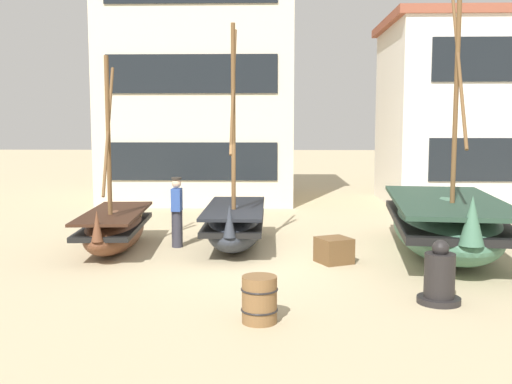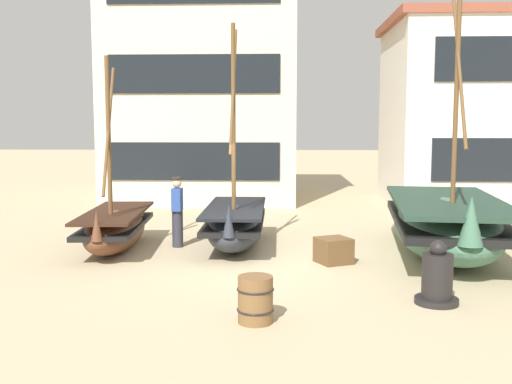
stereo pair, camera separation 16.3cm
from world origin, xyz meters
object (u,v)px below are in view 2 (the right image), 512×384
(fisherman_by_hull, at_px, (177,213))
(wooden_barrel, at_px, (255,299))
(cargo_crate, at_px, (333,250))
(fishing_boat_far_right, at_px, (115,228))
(harbor_building_main, at_px, (206,81))
(fishing_boat_near_left, at_px, (235,224))
(fishing_boat_centre_large, at_px, (446,224))
(capstan_winch, at_px, (437,279))

(fisherman_by_hull, distance_m, wooden_barrel, 5.88)
(wooden_barrel, xyz_separation_m, cargo_crate, (1.49, 3.93, -0.08))
(fishing_boat_far_right, height_order, harbor_building_main, harbor_building_main)
(wooden_barrel, xyz_separation_m, harbor_building_main, (-2.64, 15.46, 4.35))
(fishing_boat_near_left, distance_m, cargo_crate, 2.75)
(cargo_crate, bearing_deg, wooden_barrel, -110.83)
(fishing_boat_far_right, bearing_deg, wooden_barrel, -55.41)
(fishing_boat_centre_large, xyz_separation_m, capstan_winch, (-1.16, -3.72, -0.29))
(fishing_boat_centre_large, xyz_separation_m, wooden_barrel, (-4.08, -4.77, -0.36))
(cargo_crate, xyz_separation_m, harbor_building_main, (-4.14, 11.53, 4.43))
(fishing_boat_far_right, relative_size, capstan_winch, 4.21)
(fishing_boat_far_right, bearing_deg, fishing_boat_centre_large, -2.34)
(fishing_boat_near_left, relative_size, fisherman_by_hull, 3.08)
(wooden_barrel, distance_m, cargo_crate, 4.20)
(fishing_boat_near_left, relative_size, wooden_barrel, 7.42)
(fishing_boat_centre_large, height_order, fisherman_by_hull, fishing_boat_centre_large)
(fisherman_by_hull, relative_size, capstan_winch, 1.60)
(cargo_crate, relative_size, harbor_building_main, 0.07)
(fishing_boat_centre_large, distance_m, fishing_boat_far_right, 7.60)
(fishing_boat_far_right, relative_size, cargo_crate, 6.87)
(harbor_building_main, bearing_deg, fishing_boat_near_left, -79.01)
(fishing_boat_centre_large, bearing_deg, fishing_boat_far_right, 177.66)
(fishing_boat_centre_large, distance_m, harbor_building_main, 13.24)
(fishing_boat_far_right, bearing_deg, cargo_crate, -13.03)
(fishing_boat_far_right, distance_m, capstan_winch, 7.59)
(fishing_boat_centre_large, xyz_separation_m, fisherman_by_hull, (-6.19, 0.69, 0.12))
(harbor_building_main, bearing_deg, cargo_crate, -70.28)
(fishing_boat_near_left, bearing_deg, harbor_building_main, 100.99)
(fishing_boat_centre_large, height_order, fishing_boat_far_right, fishing_boat_centre_large)
(fisherman_by_hull, height_order, wooden_barrel, fisherman_by_hull)
(fishing_boat_near_left, distance_m, fishing_boat_far_right, 2.83)
(capstan_winch, bearing_deg, fishing_boat_centre_large, 72.70)
(fishing_boat_near_left, distance_m, fisherman_by_hull, 1.42)
(fishing_boat_centre_large, height_order, cargo_crate, fishing_boat_centre_large)
(wooden_barrel, height_order, harbor_building_main, harbor_building_main)
(fishing_boat_far_right, relative_size, wooden_barrel, 6.34)
(fishing_boat_far_right, bearing_deg, fishing_boat_near_left, 9.38)
(fishing_boat_centre_large, distance_m, capstan_winch, 3.90)
(capstan_winch, distance_m, harbor_building_main, 16.02)
(fishing_boat_near_left, xyz_separation_m, capstan_winch, (3.64, -4.49, -0.14))
(fishing_boat_centre_large, bearing_deg, capstan_winch, -107.30)
(capstan_winch, bearing_deg, harbor_building_main, 111.13)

